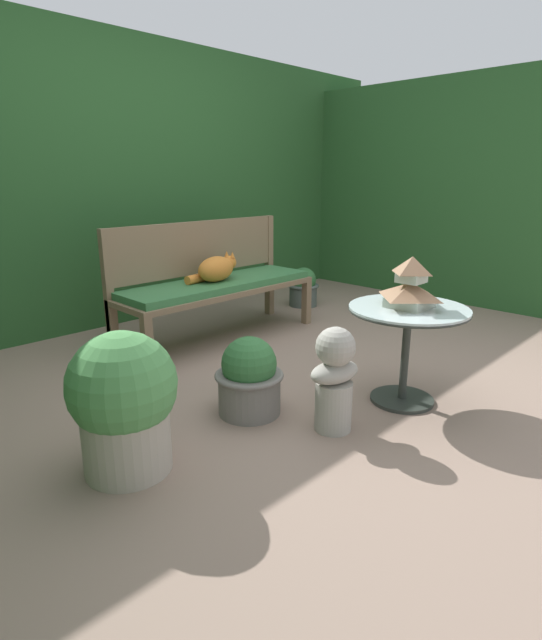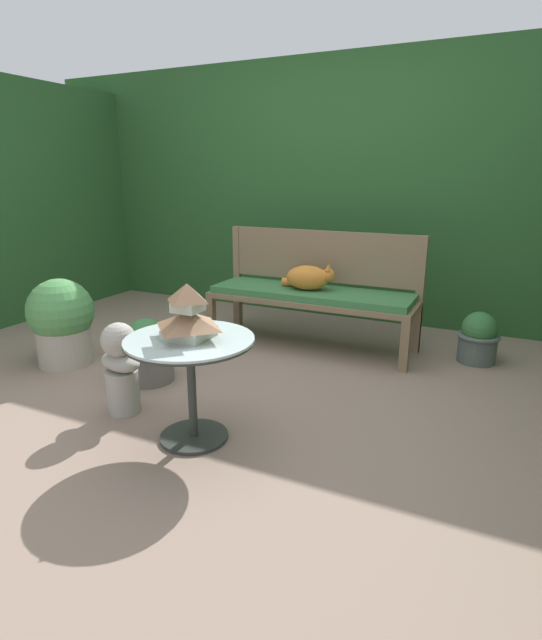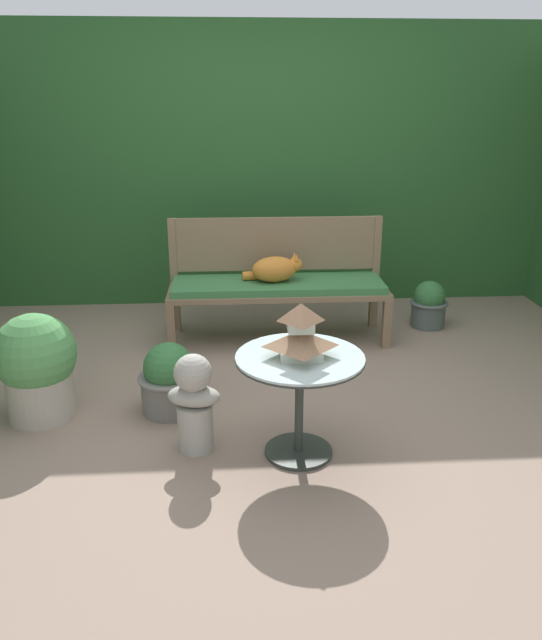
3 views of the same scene
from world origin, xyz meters
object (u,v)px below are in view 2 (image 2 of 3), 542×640
cat (309,278)px  potted_plant_bench_left (62,321)px  pagoda_birdhouse (188,315)px  potted_plant_path_edge (478,338)px  garden_bust (121,366)px  potted_plant_table_near (147,352)px  patio_table (191,361)px  garden_bench (311,298)px

cat → potted_plant_bench_left: (-1.43, -1.12, -0.23)m
pagoda_birdhouse → potted_plant_path_edge: (1.24, 1.82, -0.49)m
garden_bust → potted_plant_table_near: garden_bust is taller
garden_bust → potted_plant_bench_left: 1.00m
cat → pagoda_birdhouse: bearing=-98.1°
patio_table → potted_plant_path_edge: (1.24, 1.82, -0.25)m
potted_plant_path_edge → potted_plant_bench_left: bearing=-153.7°
garden_bust → potted_plant_path_edge: bearing=55.0°
pagoda_birdhouse → patio_table: bearing=97.1°
cat → potted_plant_table_near: bearing=-130.6°
potted_plant_bench_left → cat: bearing=38.1°
potted_plant_path_edge → patio_table: bearing=-124.3°
potted_plant_bench_left → pagoda_birdhouse: bearing=-18.9°
patio_table → pagoda_birdhouse: bearing=-82.9°
potted_plant_bench_left → potted_plant_path_edge: potted_plant_bench_left is taller
potted_plant_bench_left → potted_plant_table_near: potted_plant_bench_left is taller
garden_bench → garden_bust: bearing=-109.6°
pagoda_birdhouse → potted_plant_table_near: 0.99m
cat → patio_table: cat is taller
pagoda_birdhouse → garden_bust: 0.66m
potted_plant_table_near → potted_plant_bench_left: bearing=-178.4°
patio_table → potted_plant_bench_left: 1.53m
pagoda_birdhouse → potted_plant_table_near: (-0.70, 0.51, -0.47)m
pagoda_birdhouse → potted_plant_bench_left: bearing=161.1°
patio_table → potted_plant_table_near: 0.90m
garden_bust → potted_plant_bench_left: potted_plant_bench_left is taller
patio_table → potted_plant_table_near: bearing=144.0°
patio_table → pagoda_birdhouse: (0.00, -0.00, 0.23)m
garden_bench → patio_table: patio_table is taller
patio_table → cat: bearing=90.3°
cat → patio_table: size_ratio=0.69×
potted_plant_bench_left → garden_bench: bearing=37.8°
cat → pagoda_birdhouse: size_ratio=1.62×
garden_bust → garden_bench: bearing=81.0°
potted_plant_path_edge → pagoda_birdhouse: bearing=-124.3°
garden_bench → garden_bust: size_ratio=3.03×
cat → potted_plant_bench_left: cat is taller
patio_table → garden_bust: 0.56m
garden_bench → cat: cat is taller
garden_bust → potted_plant_bench_left: bearing=166.1°
potted_plant_bench_left → potted_plant_path_edge: 2.99m
garden_bench → pagoda_birdhouse: size_ratio=5.88×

